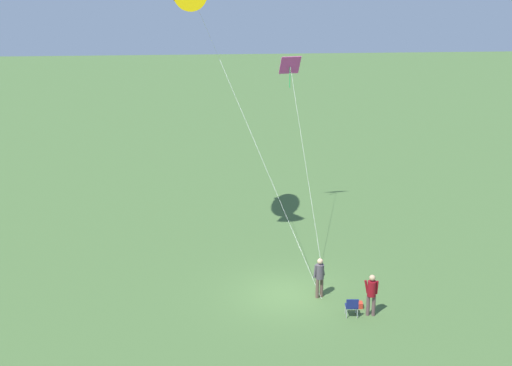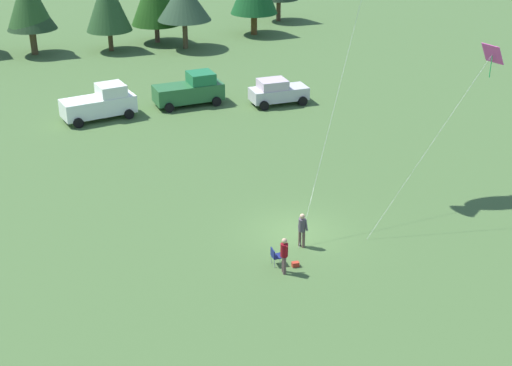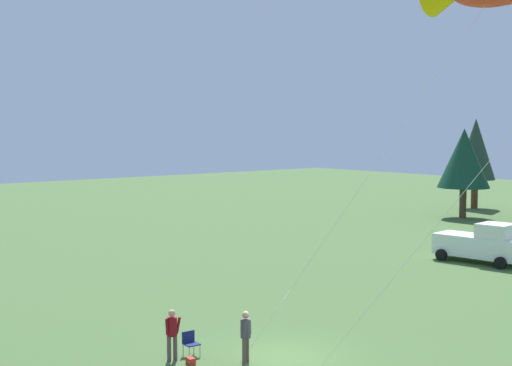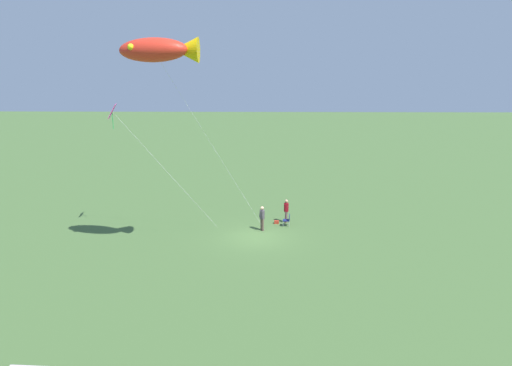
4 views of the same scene
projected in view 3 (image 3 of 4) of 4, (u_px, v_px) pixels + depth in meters
ground_plane at (283, 357)px, 24.18m from camera, size 160.00×160.00×0.00m
person_kite_flyer at (246, 333)px, 23.53m from camera, size 0.46×0.55×1.74m
folding_chair at (190, 341)px, 24.33m from camera, size 0.52×0.52×0.82m
person_spectator at (172, 331)px, 23.74m from camera, size 0.40×0.56×1.74m
backpack_on_grass at (191, 361)px, 23.45m from camera, size 0.34×0.26×0.22m
truck_white_pickup at (482, 244)px, 40.96m from camera, size 5.20×2.88×2.34m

